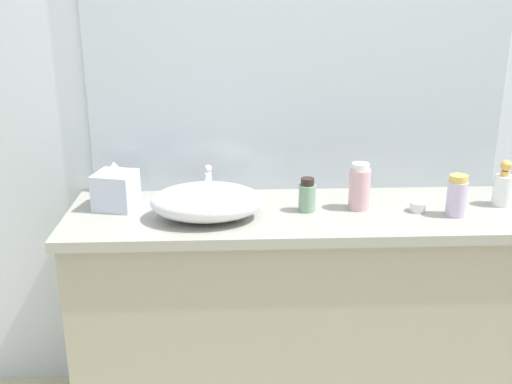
% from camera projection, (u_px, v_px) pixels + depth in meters
% --- Properties ---
extents(bathroom_wall_rear, '(6.00, 0.06, 2.60)m').
position_uv_depth(bathroom_wall_rear, '(311.00, 75.00, 2.28)').
color(bathroom_wall_rear, silver).
rests_on(bathroom_wall_rear, ground).
extents(vanity_counter, '(1.68, 0.50, 0.86)m').
position_uv_depth(vanity_counter, '(300.00, 315.00, 2.29)').
color(vanity_counter, gray).
rests_on(vanity_counter, ground).
extents(wall_mirror_panel, '(1.58, 0.01, 1.27)m').
position_uv_depth(wall_mirror_panel, '(299.00, 23.00, 2.18)').
color(wall_mirror_panel, '#B2BCC6').
rests_on(wall_mirror_panel, vanity_counter).
extents(sink_basin, '(0.39, 0.28, 0.12)m').
position_uv_depth(sink_basin, '(207.00, 202.00, 2.06)').
color(sink_basin, silver).
rests_on(sink_basin, vanity_counter).
extents(faucet, '(0.03, 0.14, 0.14)m').
position_uv_depth(faucet, '(208.00, 182.00, 2.20)').
color(faucet, silver).
rests_on(faucet, vanity_counter).
extents(soap_dispenser, '(0.07, 0.07, 0.17)m').
position_uv_depth(soap_dispenser, '(503.00, 187.00, 2.18)').
color(soap_dispenser, white).
rests_on(soap_dispenser, vanity_counter).
extents(lotion_bottle, '(0.08, 0.08, 0.17)m').
position_uv_depth(lotion_bottle, '(360.00, 187.00, 2.14)').
color(lotion_bottle, '#D4A0A9').
rests_on(lotion_bottle, vanity_counter).
extents(perfume_bottle, '(0.06, 0.06, 0.12)m').
position_uv_depth(perfume_bottle, '(307.00, 196.00, 2.13)').
color(perfume_bottle, gray).
rests_on(perfume_bottle, vanity_counter).
extents(spray_can, '(0.07, 0.07, 0.15)m').
position_uv_depth(spray_can, '(457.00, 196.00, 2.08)').
color(spray_can, '#C2B1D0').
rests_on(spray_can, vanity_counter).
extents(tissue_box, '(0.16, 0.16, 0.17)m').
position_uv_depth(tissue_box, '(116.00, 188.00, 2.15)').
color(tissue_box, silver).
rests_on(tissue_box, vanity_counter).
extents(candle_jar, '(0.06, 0.06, 0.03)m').
position_uv_depth(candle_jar, '(418.00, 207.00, 2.14)').
color(candle_jar, silver).
rests_on(candle_jar, vanity_counter).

